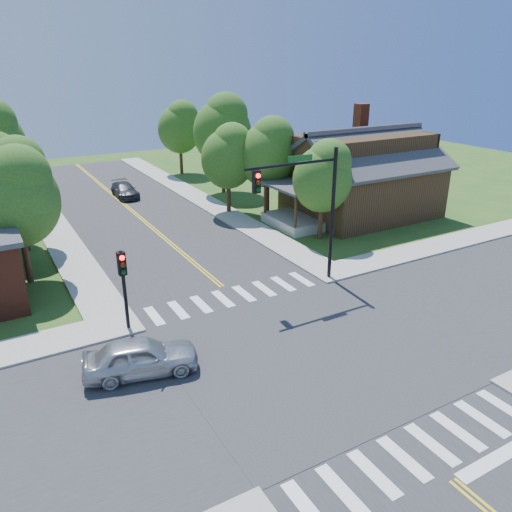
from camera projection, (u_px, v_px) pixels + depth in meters
ground at (303, 355)px, 20.42m from camera, size 100.00×100.00×0.00m
road_ns at (303, 355)px, 20.42m from camera, size 10.00×90.00×0.04m
road_ew at (303, 355)px, 20.41m from camera, size 90.00×10.00×0.04m
intersection_patch at (303, 355)px, 20.42m from camera, size 10.20×10.20×0.06m
sidewalk_ne at (352, 207)px, 40.44m from camera, size 40.00×40.00×0.14m
crosswalk_north at (234, 296)px, 25.40m from camera, size 8.85×2.00×0.01m
crosswalk_south at (418, 451)px, 15.41m from camera, size 8.85×2.00×0.01m
centerline at (303, 355)px, 20.41m from camera, size 0.30×90.00×0.01m
stop_bar at (510, 452)px, 15.45m from camera, size 4.60×0.45×0.09m
signal_mast_ne at (307, 197)px, 24.93m from camera, size 5.30×0.42×7.20m
signal_pole_nw at (123, 276)px, 21.35m from camera, size 0.34×0.42×3.80m
house_ne at (361, 172)px, 37.63m from camera, size 13.05×8.80×7.11m
tree_e_a at (324, 175)px, 31.96m from camera, size 3.92×3.72×6.66m
tree_e_b at (269, 151)px, 37.10m from camera, size 4.38×4.16×7.45m
tree_e_c at (223, 128)px, 43.10m from camera, size 5.11×4.85×8.68m
tree_e_d at (180, 126)px, 50.56m from camera, size 4.38×4.16×7.45m
tree_w_a at (17, 195)px, 25.34m from camera, size 4.37×4.15×7.43m
tree_house at (229, 155)px, 37.42m from camera, size 4.09×3.88×6.95m
tree_bldg at (16, 177)px, 29.72m from camera, size 4.23×4.02×7.20m
car_silver at (141, 357)px, 18.98m from camera, size 3.65×5.10×1.48m
car_dgrey at (125, 190)px, 43.23m from camera, size 1.81×4.24×1.22m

